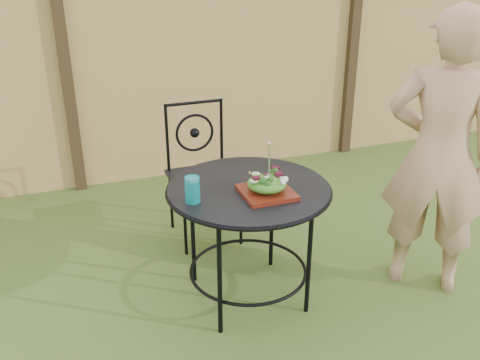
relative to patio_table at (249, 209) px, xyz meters
The scene contains 9 objects.
ground 0.79m from the patio_table, 24.11° to the right, with size 60.00×60.00×0.00m, color #2E4C18.
fence 2.07m from the patio_table, 76.11° to the left, with size 8.00×0.12×1.90m.
patio_table is the anchor object (origin of this frame).
patio_chair 0.84m from the patio_table, 92.14° to the left, with size 0.46×0.46×0.95m.
diner 1.13m from the patio_table, 12.08° to the right, with size 0.62×0.40×1.69m, color tan.
salad_plate 0.20m from the patio_table, 65.11° to the right, with size 0.27×0.27×0.02m, color #440B09.
salad 0.24m from the patio_table, 65.11° to the right, with size 0.21×0.21×0.08m, color #235614.
fork 0.36m from the patio_table, 61.34° to the right, with size 0.01×0.01×0.18m, color silver.
drinking_glass 0.40m from the patio_table, 168.45° to the right, with size 0.08×0.08×0.14m, color #0B7B83.
Camera 1 is at (-1.46, -2.28, 1.97)m, focal length 40.00 mm.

